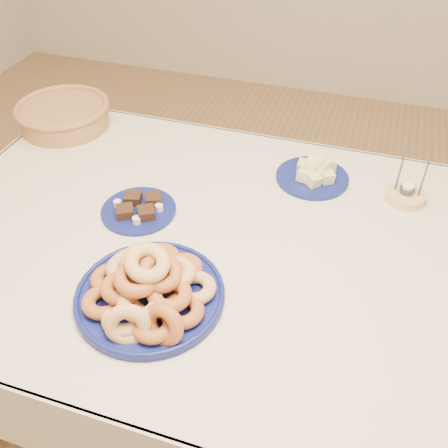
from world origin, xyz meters
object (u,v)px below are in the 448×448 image
(dining_table, at_px, (229,268))
(candle_holder, at_px, (406,195))
(brownie_plate, at_px, (139,209))
(wicker_basket, at_px, (64,114))
(donut_platter, at_px, (149,289))
(melon_plate, at_px, (314,173))

(dining_table, relative_size, candle_holder, 8.90)
(brownie_plate, distance_m, wicker_basket, 0.58)
(brownie_plate, bearing_deg, donut_platter, -60.34)
(brownie_plate, xyz_separation_m, candle_holder, (0.72, 0.29, 0.01))
(brownie_plate, height_order, candle_holder, candle_holder)
(candle_holder, bearing_deg, dining_table, -143.13)
(brownie_plate, xyz_separation_m, wicker_basket, (-0.46, 0.36, 0.03))
(dining_table, relative_size, melon_plate, 6.24)
(candle_holder, bearing_deg, brownie_plate, -157.89)
(melon_plate, height_order, candle_holder, candle_holder)
(donut_platter, xyz_separation_m, wicker_basket, (-0.62, 0.65, 0.01))
(dining_table, distance_m, brownie_plate, 0.31)
(dining_table, xyz_separation_m, donut_platter, (-0.11, -0.26, 0.15))
(donut_platter, height_order, wicker_basket, donut_platter)
(dining_table, xyz_separation_m, candle_holder, (0.44, 0.33, 0.12))
(melon_plate, distance_m, brownie_plate, 0.54)
(wicker_basket, xyz_separation_m, candle_holder, (1.17, -0.07, -0.03))
(donut_platter, distance_m, wicker_basket, 0.90)
(dining_table, height_order, melon_plate, melon_plate)
(dining_table, height_order, donut_platter, donut_platter)
(melon_plate, distance_m, wicker_basket, 0.90)
(dining_table, relative_size, wicker_basket, 4.39)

